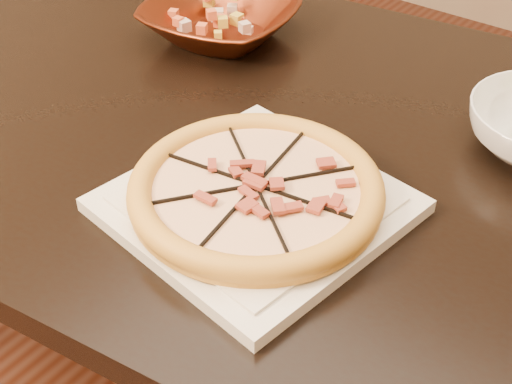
# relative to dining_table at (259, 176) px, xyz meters

# --- Properties ---
(floor) EXTENTS (4.00, 4.00, 0.02)m
(floor) POSITION_rel_dining_table_xyz_m (-0.13, 0.09, -0.66)
(floor) COLOR #402118
(floor) RESTS_ON ground
(dining_table) EXTENTS (1.47, 1.05, 0.75)m
(dining_table) POSITION_rel_dining_table_xyz_m (0.00, 0.00, 0.00)
(dining_table) COLOR black
(dining_table) RESTS_ON floor
(plate) EXTENTS (0.35, 0.35, 0.02)m
(plate) POSITION_rel_dining_table_xyz_m (0.12, -0.17, 0.11)
(plate) COLOR beige
(plate) RESTS_ON dining_table
(pizza) EXTENTS (0.31, 0.31, 0.03)m
(pizza) POSITION_rel_dining_table_xyz_m (0.12, -0.17, 0.14)
(pizza) COLOR gold
(pizza) RESTS_ON plate
(bronze_bowl) EXTENTS (0.29, 0.29, 0.06)m
(bronze_bowl) POSITION_rel_dining_table_xyz_m (-0.21, 0.17, 0.13)
(bronze_bowl) COLOR maroon
(bronze_bowl) RESTS_ON dining_table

